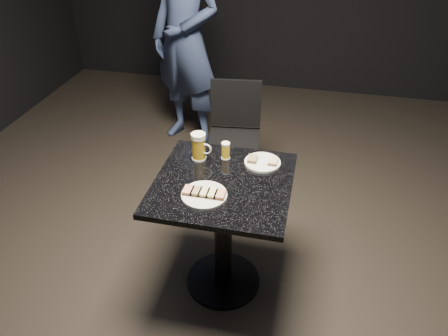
{
  "coord_description": "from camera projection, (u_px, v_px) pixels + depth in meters",
  "views": [
    {
      "loc": [
        0.4,
        -1.77,
        2.06
      ],
      "look_at": [
        0.0,
        0.02,
        0.82
      ],
      "focal_mm": 35.0,
      "sensor_mm": 36.0,
      "label": 1
    }
  ],
  "objects": [
    {
      "name": "patron",
      "position": [
        186.0,
        39.0,
        3.58
      ],
      "size": [
        0.8,
        0.69,
        1.86
      ],
      "primitive_type": "imported",
      "rotation": [
        0.0,
        0.0,
        -0.44
      ],
      "color": "navy",
      "rests_on": "floor"
    },
    {
      "name": "canapes_on_plate_large",
      "position": [
        204.0,
        192.0,
        2.12
      ],
      "size": [
        0.21,
        0.07,
        0.02
      ],
      "color": "#4C3521",
      "rests_on": "plate_large"
    },
    {
      "name": "floor",
      "position": [
        223.0,
        281.0,
        2.66
      ],
      "size": [
        6.0,
        6.0,
        0.0
      ],
      "primitive_type": "plane",
      "color": "black",
      "rests_on": "ground"
    },
    {
      "name": "beer_mug",
      "position": [
        199.0,
        147.0,
        2.37
      ],
      "size": [
        0.12,
        0.08,
        0.16
      ],
      "color": "silver",
      "rests_on": "table"
    },
    {
      "name": "plate_large",
      "position": [
        204.0,
        195.0,
        2.13
      ],
      "size": [
        0.23,
        0.23,
        0.01
      ],
      "primitive_type": "cylinder",
      "color": "silver",
      "rests_on": "table"
    },
    {
      "name": "chair",
      "position": [
        235.0,
        132.0,
        3.18
      ],
      "size": [
        0.41,
        0.41,
        0.85
      ],
      "color": "black",
      "rests_on": "floor"
    },
    {
      "name": "table",
      "position": [
        223.0,
        217.0,
        2.37
      ],
      "size": [
        0.7,
        0.7,
        0.75
      ],
      "color": "black",
      "rests_on": "floor"
    },
    {
      "name": "beer_tumbler",
      "position": [
        226.0,
        151.0,
        2.39
      ],
      "size": [
        0.05,
        0.05,
        0.1
      ],
      "color": "silver",
      "rests_on": "table"
    },
    {
      "name": "canapes_on_plate_small",
      "position": [
        263.0,
        160.0,
        2.36
      ],
      "size": [
        0.16,
        0.07,
        0.02
      ],
      "color": "#4C3521",
      "rests_on": "plate_small"
    },
    {
      "name": "plate_small",
      "position": [
        262.0,
        163.0,
        2.37
      ],
      "size": [
        0.2,
        0.2,
        0.01
      ],
      "primitive_type": "cylinder",
      "color": "white",
      "rests_on": "table"
    }
  ]
}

